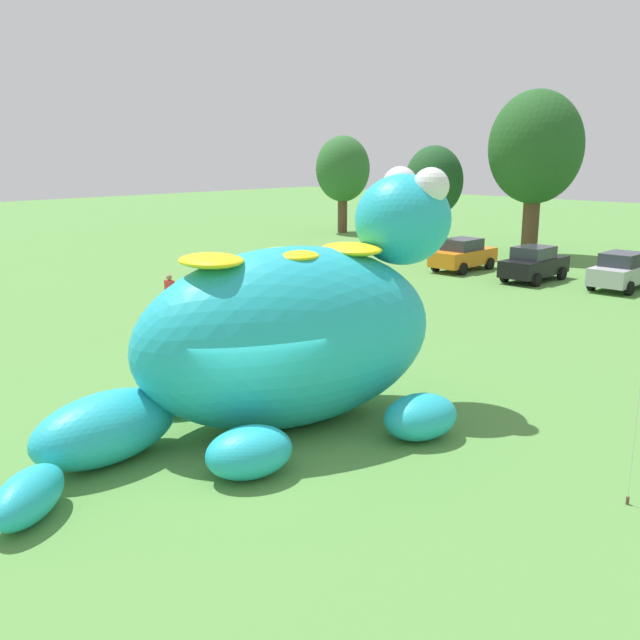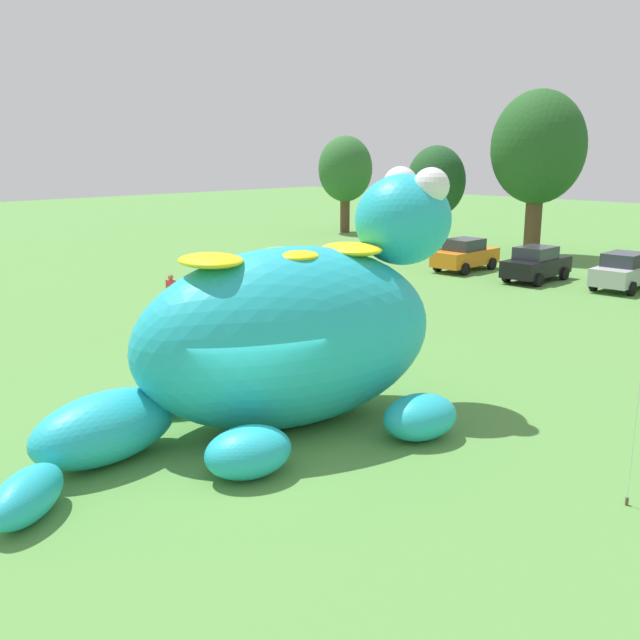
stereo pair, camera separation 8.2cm
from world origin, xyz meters
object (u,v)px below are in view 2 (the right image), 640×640
object	(u,v)px
spectator_mid_field	(296,285)
spectator_by_cars	(171,296)
giant_inflatable_creature	(289,334)
car_silver	(624,271)
car_orange	(465,255)
car_black	(536,264)

from	to	relation	value
spectator_mid_field	spectator_by_cars	world-z (taller)	same
giant_inflatable_creature	car_silver	distance (m)	22.23
car_orange	spectator_by_cars	distance (m)	17.41
giant_inflatable_creature	car_black	xyz separation A→B (m)	(-5.22, 21.24, -1.31)
car_orange	car_black	distance (m)	4.26
car_black	car_silver	xyz separation A→B (m)	(3.94, 0.92, 0.00)
giant_inflatable_creature	car_orange	bearing A→B (deg)	113.86
car_orange	spectator_mid_field	world-z (taller)	car_orange
giant_inflatable_creature	spectator_by_cars	world-z (taller)	giant_inflatable_creature
giant_inflatable_creature	spectator_mid_field	distance (m)	13.18
car_orange	spectator_by_cars	size ratio (longest dim) A/B	2.40
car_orange	car_silver	distance (m)	8.23
car_black	spectator_by_cars	world-z (taller)	car_black
giant_inflatable_creature	car_black	bearing A→B (deg)	103.82
giant_inflatable_creature	spectator_by_cars	size ratio (longest dim) A/B	6.97
car_black	spectator_mid_field	size ratio (longest dim) A/B	2.40
spectator_by_cars	car_black	bearing A→B (deg)	70.91
giant_inflatable_creature	car_black	distance (m)	21.91
car_orange	car_silver	size ratio (longest dim) A/B	0.99
car_black	spectator_mid_field	bearing A→B (deg)	-109.30
car_orange	car_black	world-z (taller)	same
car_black	spectator_mid_field	xyz separation A→B (m)	(-4.27, -12.19, -0.01)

